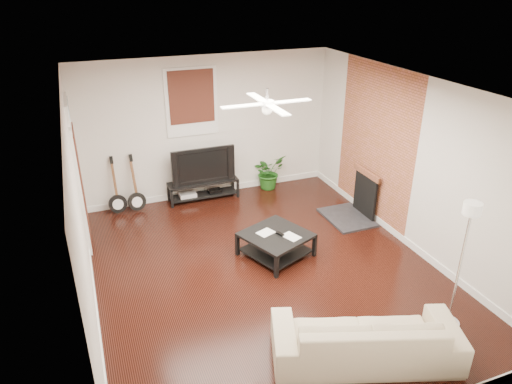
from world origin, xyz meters
TOP-DOWN VIEW (x-y plane):
  - room at (0.00, 0.00)m, footprint 5.01×6.01m
  - brick_accent at (2.49, 1.00)m, footprint 0.02×2.20m
  - fireplace at (2.20, 1.00)m, footprint 0.80×1.10m
  - window_back at (-0.30, 2.97)m, footprint 1.00×0.06m
  - door_left at (-2.46, 1.90)m, footprint 0.08×1.00m
  - tv_stand at (-0.21, 2.78)m, footprint 1.40×0.37m
  - tv at (-0.21, 2.80)m, footprint 1.25×0.16m
  - coffee_table at (0.32, 0.33)m, footprint 1.22×1.22m
  - sofa at (0.41, -2.09)m, footprint 2.32×1.51m
  - floor_lamp at (1.76, -1.99)m, footprint 0.37×0.37m
  - potted_plant at (1.22, 2.82)m, footprint 0.82×0.77m
  - guitar_left at (-1.88, 2.75)m, footprint 0.35×0.26m
  - guitar_right at (-1.53, 2.72)m, footprint 0.37×0.29m
  - ceiling_fan at (0.00, 0.00)m, footprint 1.24×1.24m

SIDE VIEW (x-z plane):
  - tv_stand at x=-0.21m, z-range 0.00..0.39m
  - coffee_table at x=0.32m, z-range 0.00..0.39m
  - sofa at x=0.41m, z-range 0.00..0.63m
  - potted_plant at x=1.22m, z-range 0.00..0.72m
  - fireplace at x=2.20m, z-range 0.00..0.92m
  - guitar_left at x=-1.88m, z-range 0.00..1.11m
  - guitar_right at x=-1.53m, z-range 0.00..1.11m
  - tv at x=-0.21m, z-range 0.39..1.11m
  - floor_lamp at x=1.76m, z-range 0.00..1.76m
  - door_left at x=-2.46m, z-range 0.00..2.50m
  - room at x=0.00m, z-range 0.00..2.80m
  - brick_accent at x=2.49m, z-range 0.00..2.80m
  - window_back at x=-0.30m, z-range 1.30..2.60m
  - ceiling_fan at x=0.00m, z-range 2.44..2.76m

